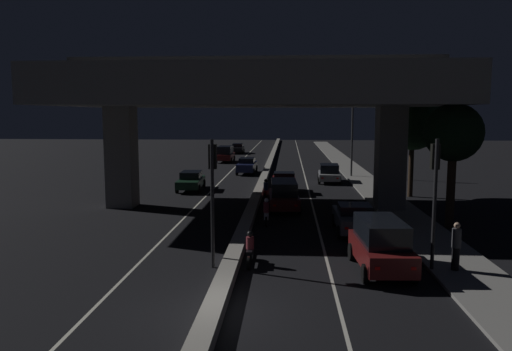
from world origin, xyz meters
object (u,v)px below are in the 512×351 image
car_dark_green_lead_oncoming (191,180)px  motorcycle_white_filtering_mid (266,213)px  car_black_fourth_oncoming (238,148)px  motorcycle_red_filtering_far (266,191)px  motorcycle_black_filtering_near (250,250)px  car_dark_red_third_oncoming (225,154)px  traffic_light_left_of_median (213,181)px  traffic_light_right_of_median (435,182)px  car_dark_red_fourth (284,182)px  street_lamp (349,129)px  car_dark_red_lead (381,244)px  car_silver_fifth (329,173)px  car_dark_red_third (284,194)px  pedestrian_on_sidewalk (456,246)px  car_dark_blue_second_oncoming (247,165)px  car_grey_second (354,218)px

car_dark_green_lead_oncoming → motorcycle_white_filtering_mid: car_dark_green_lead_oncoming is taller
car_black_fourth_oncoming → motorcycle_red_filtering_far: (6.09, -40.57, -0.15)m
motorcycle_red_filtering_far → motorcycle_black_filtering_near: bearing=-175.2°
car_dark_red_third_oncoming → car_black_fourth_oncoming: bearing=-179.8°
traffic_light_left_of_median → traffic_light_right_of_median: bearing=-0.0°
traffic_light_right_of_median → car_dark_red_fourth: traffic_light_right_of_median is taller
street_lamp → motorcycle_red_filtering_far: 15.17m
car_dark_green_lead_oncoming → traffic_light_right_of_median: bearing=31.4°
traffic_light_right_of_median → car_dark_red_third_oncoming: size_ratio=1.14×
traffic_light_right_of_median → motorcycle_white_filtering_mid: traffic_light_right_of_median is taller
car_dark_red_lead → car_dark_red_third_oncoming: bearing=12.1°
motorcycle_white_filtering_mid → motorcycle_red_filtering_far: (-0.39, 8.00, 0.00)m
car_silver_fifth → car_black_fourth_oncoming: size_ratio=0.86×
traffic_light_left_of_median → motorcycle_red_filtering_far: (1.35, 15.70, -2.80)m
car_dark_red_lead → car_dark_green_lead_oncoming: car_dark_red_lead is taller
motorcycle_red_filtering_far → car_dark_red_fourth: bearing=-17.6°
car_dark_red_lead → car_dark_red_third_oncoming: size_ratio=0.99×
car_dark_red_third → car_black_fourth_oncoming: (-7.38, 44.31, -0.21)m
motorcycle_black_filtering_near → pedestrian_on_sidewalk: pedestrian_on_sidewalk is taller
car_dark_red_lead → car_black_fourth_oncoming: car_dark_red_lead is taller
car_dark_blue_second_oncoming → motorcycle_white_filtering_mid: size_ratio=2.53×
street_lamp → motorcycle_red_filtering_far: (-7.25, -12.73, -3.95)m
car_dark_red_third → motorcycle_black_filtering_near: size_ratio=2.65×
traffic_light_left_of_median → car_dark_red_fourth: traffic_light_left_of_median is taller
motorcycle_black_filtering_near → car_dark_blue_second_oncoming: bearing=5.9°
traffic_light_right_of_median → car_dark_red_third: (-5.73, 11.96, -2.48)m
car_dark_red_fourth → pedestrian_on_sidewalk: pedestrian_on_sidewalk is taller
car_dark_blue_second_oncoming → car_grey_second: bearing=18.3°
car_dark_red_fourth → motorcycle_red_filtering_far: 3.34m
car_dark_green_lead_oncoming → motorcycle_black_filtering_near: car_dark_green_lead_oncoming is taller
car_silver_fifth → car_dark_blue_second_oncoming: size_ratio=0.87×
traffic_light_left_of_median → car_dark_blue_second_oncoming: traffic_light_left_of_median is taller
motorcycle_black_filtering_near → motorcycle_red_filtering_far: motorcycle_red_filtering_far is taller
traffic_light_left_of_median → car_black_fourth_oncoming: 56.53m
motorcycle_white_filtering_mid → car_black_fourth_oncoming: bearing=6.3°
car_dark_green_lead_oncoming → traffic_light_left_of_median: bearing=11.1°
pedestrian_on_sidewalk → car_dark_red_third_oncoming: bearing=108.3°
car_dark_red_lead → car_silver_fifth: size_ratio=1.07×
car_dark_red_lead → car_grey_second: 6.18m
car_grey_second → car_dark_red_third_oncoming: car_dark_red_third_oncoming is taller
street_lamp → car_dark_red_lead: size_ratio=1.77×
motorcycle_white_filtering_mid → traffic_light_left_of_median: bearing=165.9°
traffic_light_left_of_median → car_dark_red_third_oncoming: (-4.88, 42.41, -2.37)m
car_grey_second → car_dark_blue_second_oncoming: bearing=16.6°
motorcycle_black_filtering_near → car_silver_fifth: bearing=-10.9°
car_dark_green_lead_oncoming → car_dark_red_lead: bearing=27.2°
street_lamp → motorcycle_red_filtering_far: size_ratio=4.42×
car_dark_red_third_oncoming → motorcycle_white_filtering_mid: (6.62, -34.72, -0.43)m
car_dark_green_lead_oncoming → car_dark_blue_second_oncoming: (3.50, 11.12, 0.07)m
car_black_fourth_oncoming → motorcycle_black_filtering_near: size_ratio=2.59×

